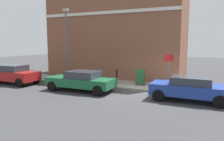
# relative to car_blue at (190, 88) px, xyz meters

# --- Properties ---
(ground) EXTENTS (80.00, 80.00, 0.00)m
(ground) POSITION_rel_car_blue_xyz_m (0.66, 3.00, -0.71)
(ground) COLOR #38383A
(sidewalk) EXTENTS (2.76, 30.00, 0.15)m
(sidewalk) POSITION_rel_car_blue_xyz_m (2.48, 9.00, -0.64)
(sidewalk) COLOR gray
(sidewalk) RESTS_ON ground
(corner_building) EXTENTS (6.66, 11.94, 8.16)m
(corner_building) POSITION_rel_car_blue_xyz_m (7.14, 6.97, 3.37)
(corner_building) COLOR brown
(corner_building) RESTS_ON ground
(car_blue) EXTENTS (1.99, 4.10, 1.33)m
(car_blue) POSITION_rel_car_blue_xyz_m (0.00, 0.00, 0.00)
(car_blue) COLOR navy
(car_blue) RESTS_ON ground
(car_green) EXTENTS (1.91, 4.47, 1.32)m
(car_green) POSITION_rel_car_blue_xyz_m (-0.29, 6.66, -0.02)
(car_green) COLOR #195933
(car_green) RESTS_ON ground
(car_red) EXTENTS (1.80, 4.45, 1.46)m
(car_red) POSITION_rel_car_blue_xyz_m (-0.29, 12.97, 0.05)
(car_red) COLOR maroon
(car_red) RESTS_ON ground
(utility_cabinet) EXTENTS (0.46, 0.61, 1.15)m
(utility_cabinet) POSITION_rel_car_blue_xyz_m (2.50, 3.49, -0.03)
(utility_cabinet) COLOR #1E4C28
(utility_cabinet) RESTS_ON sidewalk
(bollard_near_cabinet) EXTENTS (0.14, 0.14, 1.04)m
(bollard_near_cabinet) POSITION_rel_car_blue_xyz_m (2.60, 5.36, -0.01)
(bollard_near_cabinet) COLOR black
(bollard_near_cabinet) RESTS_ON sidewalk
(bollard_far_kerb) EXTENTS (0.14, 0.14, 1.04)m
(bollard_far_kerb) POSITION_rel_car_blue_xyz_m (1.36, 6.62, -0.01)
(bollard_far_kerb) COLOR black
(bollard_far_kerb) RESTS_ON sidewalk
(street_sign) EXTENTS (0.08, 0.60, 2.30)m
(street_sign) POSITION_rel_car_blue_xyz_m (1.48, 1.38, 0.95)
(street_sign) COLOR #59595B
(street_sign) RESTS_ON sidewalk
(lamppost) EXTENTS (0.20, 0.44, 5.72)m
(lamppost) POSITION_rel_car_blue_xyz_m (2.51, 9.78, 2.59)
(lamppost) COLOR #59595B
(lamppost) RESTS_ON sidewalk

